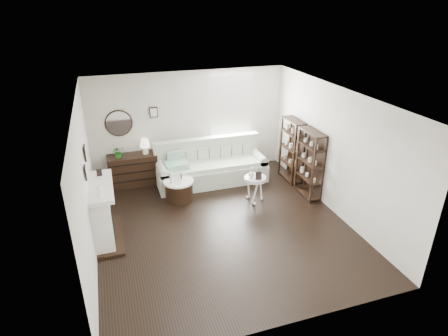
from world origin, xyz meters
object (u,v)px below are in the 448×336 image
object	(u,v)px
drum_table	(179,190)
pedestal_table	(255,179)
sofa	(211,168)
dresser	(133,170)

from	to	relation	value
drum_table	pedestal_table	distance (m)	1.78
sofa	dresser	xyz separation A→B (m)	(-1.90, 0.38, 0.04)
dresser	drum_table	size ratio (longest dim) A/B	1.71
sofa	dresser	world-z (taller)	sofa
sofa	drum_table	xyz separation A→B (m)	(-0.98, -0.72, -0.11)
dresser	pedestal_table	size ratio (longest dim) A/B	1.96
pedestal_table	dresser	bearing A→B (deg)	146.36
drum_table	sofa	bearing A→B (deg)	36.55
drum_table	pedestal_table	bearing A→B (deg)	-20.09
pedestal_table	drum_table	bearing A→B (deg)	159.91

